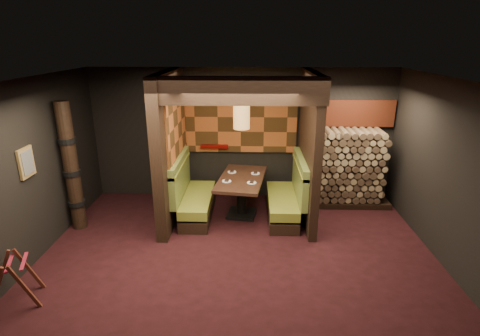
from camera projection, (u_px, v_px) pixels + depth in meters
name	position (u px, v px, depth m)	size (l,w,h in m)	color
floor	(238.00, 262.00, 6.03)	(6.50, 5.50, 0.02)	black
ceiling	(237.00, 81.00, 5.09)	(6.50, 5.50, 0.02)	black
wall_back	(242.00, 134.00, 8.16)	(6.50, 0.02, 2.85)	black
wall_front	(224.00, 303.00, 2.95)	(6.50, 0.02, 2.85)	black
wall_left	(22.00, 177.00, 5.65)	(0.02, 5.50, 2.85)	black
wall_right	(460.00, 182.00, 5.46)	(0.02, 5.50, 2.85)	black
partition_left	(170.00, 148.00, 7.16)	(0.20, 2.20, 2.85)	black
partition_right	(309.00, 148.00, 7.13)	(0.15, 2.10, 2.85)	black
header_beam	(237.00, 91.00, 5.83)	(2.85, 0.18, 0.44)	black
tapa_back_panel	(241.00, 117.00, 7.99)	(2.40, 0.06, 1.55)	#A45122
tapa_side_panel	(177.00, 124.00, 7.18)	(0.04, 1.85, 1.45)	#A45122
lacquer_shelf	(214.00, 146.00, 8.16)	(0.60, 0.12, 0.07)	#5C0605
booth_bench_left	(193.00, 197.00, 7.48)	(0.68, 1.60, 1.14)	black
booth_bench_right	(287.00, 198.00, 7.42)	(0.68, 1.60, 1.14)	black
dining_table	(241.00, 189.00, 7.44)	(1.05, 1.65, 0.82)	black
place_settings	(241.00, 177.00, 7.36)	(0.74, 0.77, 0.03)	white
pendant_lamp	(241.00, 117.00, 6.92)	(0.31, 0.31, 1.04)	#AA7A3F
framed_picture	(26.00, 162.00, 5.68)	(0.05, 0.36, 0.46)	olive
luggage_rack	(13.00, 279.00, 4.99)	(0.81, 0.69, 0.74)	#4B1F15
totem_column	(71.00, 168.00, 6.76)	(0.31, 0.31, 2.40)	black
firewood_stack	(349.00, 168.00, 7.91)	(1.73, 0.70, 1.64)	black
mosaic_header	(350.00, 113.00, 7.86)	(1.83, 0.10, 0.56)	maroon
bay_front_post	(311.00, 145.00, 7.37)	(0.08, 0.08, 2.85)	black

